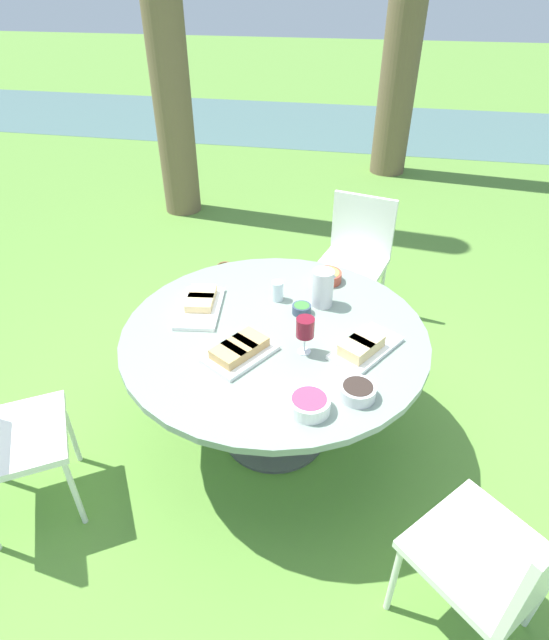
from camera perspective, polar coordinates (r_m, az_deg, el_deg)
The scene contains 16 objects.
ground_plane at distance 2.87m, azimuth 0.00°, elevation -12.70°, with size 40.00×40.00×0.00m, color #5B8C38.
river_strip at distance 9.04m, azimuth 9.52°, elevation 21.06°, with size 40.00×3.11×0.01m.
dining_table at distance 2.45m, azimuth 0.00°, elevation -2.95°, with size 1.46×1.46×0.71m.
chair_near_left at distance 3.54m, azimuth 9.28°, elevation 7.75°, with size 0.53×0.51×0.89m.
chair_far_back at distance 1.99m, azimuth 25.07°, elevation -23.59°, with size 0.61×0.61×0.89m.
water_pitcher at distance 2.53m, azimuth 5.51°, elevation 3.66°, with size 0.12×0.11×0.20m.
wine_glass at distance 2.18m, azimuth 3.53°, elevation -0.96°, with size 0.08×0.08×0.18m.
platter_bread_main at distance 2.23m, azimuth -4.00°, elevation -3.45°, with size 0.34×0.37×0.06m.
platter_charcuterie at distance 2.27m, azimuth 10.13°, elevation -3.01°, with size 0.34×0.40×0.08m.
platter_sandwich_side at distance 2.57m, azimuth -8.44°, elevation 1.90°, with size 0.26×0.41×0.06m.
bowl_fries at distance 2.78m, azimuth 6.00°, elevation 5.02°, with size 0.16×0.16×0.06m.
bowl_salad at distance 2.50m, azimuth 3.12°, elevation 1.30°, with size 0.09×0.09×0.05m.
bowl_olives at distance 2.04m, azimuth 9.46°, elevation -7.98°, with size 0.15×0.15×0.06m.
bowl_dip_red at distance 1.97m, azimuth 3.97°, elevation -9.48°, with size 0.17×0.17×0.06m.
cup_water_near at distance 2.59m, azimuth 0.33°, elevation 3.35°, with size 0.06×0.06×0.10m.
handbag at distance 3.83m, azimuth -5.31°, elevation 3.53°, with size 0.30×0.14×0.37m.
Camera 1 is at (0.39, -1.89, 2.12)m, focal length 28.00 mm.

